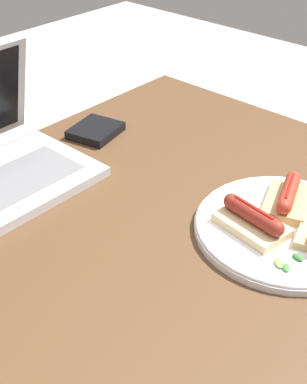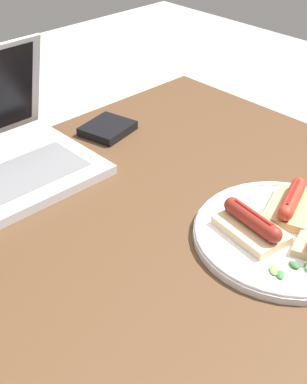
{
  "view_description": "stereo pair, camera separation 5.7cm",
  "coord_description": "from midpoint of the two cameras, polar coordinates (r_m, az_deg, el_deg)",
  "views": [
    {
      "loc": [
        -0.5,
        -0.48,
        1.29
      ],
      "look_at": [
        0.03,
        -0.01,
        0.81
      ],
      "focal_mm": 50.0,
      "sensor_mm": 36.0,
      "label": 1
    },
    {
      "loc": [
        -0.46,
        -0.52,
        1.29
      ],
      "look_at": [
        0.03,
        -0.01,
        0.81
      ],
      "focal_mm": 50.0,
      "sensor_mm": 36.0,
      "label": 2
    }
  ],
  "objects": [
    {
      "name": "desk",
      "position": [
        0.95,
        0.24,
        -8.82
      ],
      "size": [
        1.05,
        0.8,
        0.75
      ],
      "color": "#4C331E",
      "rests_on": "ground_plane"
    },
    {
      "name": "external_drive",
      "position": [
        1.16,
        -3.5,
        6.74
      ],
      "size": [
        0.12,
        0.11,
        0.02
      ],
      "rotation": [
        0.0,
        0.0,
        0.23
      ],
      "color": "black",
      "rests_on": "desk"
    },
    {
      "name": "sausage_toast_right",
      "position": [
        0.92,
        16.21,
        -1.28
      ],
      "size": [
        0.13,
        0.1,
        0.04
      ],
      "rotation": [
        0.0,
        0.0,
        0.36
      ],
      "color": "tan",
      "rests_on": "plate"
    },
    {
      "name": "salad_pile",
      "position": [
        0.82,
        16.99,
        -7.91
      ],
      "size": [
        0.07,
        0.06,
        0.01
      ],
      "color": "#709E4C",
      "rests_on": "plate"
    },
    {
      "name": "plate",
      "position": [
        0.88,
        15.63,
        -4.44
      ],
      "size": [
        0.29,
        0.29,
        0.02
      ],
      "color": "silver",
      "rests_on": "desk"
    },
    {
      "name": "sausage_toast_left",
      "position": [
        0.86,
        12.29,
        -3.49
      ],
      "size": [
        0.09,
        0.12,
        0.04
      ],
      "rotation": [
        0.0,
        0.0,
        4.56
      ],
      "color": "#D6B784",
      "rests_on": "plate"
    }
  ]
}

